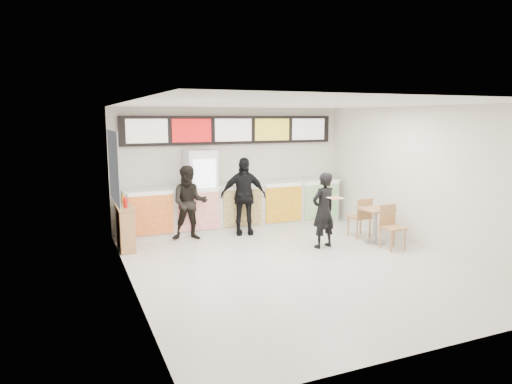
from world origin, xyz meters
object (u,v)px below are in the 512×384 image
customer_mid (243,196)px  cafe_table (375,219)px  customer_main (323,210)px  drinks_fridge (201,191)px  service_counter (238,206)px  customer_left (189,203)px  condiment_ledge (126,228)px

customer_mid → cafe_table: size_ratio=1.15×
customer_main → customer_mid: size_ratio=0.88×
drinks_fridge → customer_main: 3.07m
service_counter → drinks_fridge: 1.03m
service_counter → customer_left: (-1.37, -0.54, 0.27)m
customer_left → service_counter: bearing=36.3°
customer_mid → cafe_table: (2.41, -1.87, -0.38)m
condiment_ledge → customer_left: bearing=10.5°
customer_main → customer_left: 3.01m
customer_mid → cafe_table: customer_mid is taller
customer_left → condiment_ledge: size_ratio=1.52×
service_counter → customer_mid: bearing=-96.2°
customer_mid → cafe_table: 3.07m
drinks_fridge → condiment_ledge: 2.12m
customer_mid → customer_main: bearing=-42.4°
customer_mid → condiment_ledge: (-2.76, -0.27, -0.44)m
customer_mid → condiment_ledge: size_ratio=1.65×
drinks_fridge → service_counter: bearing=-1.0°
cafe_table → condiment_ledge: 5.41m
drinks_fridge → condiment_ledge: drinks_fridge is taller
condiment_ledge → drinks_fridge: bearing=23.7°
drinks_fridge → cafe_table: 4.11m
customer_main → customer_left: (-2.46, 1.73, 0.04)m
service_counter → customer_left: size_ratio=3.28×
customer_main → condiment_ledge: customer_main is taller
customer_left → cafe_table: (3.72, -1.87, -0.30)m
service_counter → condiment_ledge: bearing=-163.9°
service_counter → cafe_table: size_ratio=3.48×
service_counter → drinks_fridge: (-0.93, 0.02, 0.43)m
customer_mid → condiment_ledge: bearing=-160.5°
customer_main → customer_left: bearing=-47.3°
customer_left → cafe_table: customer_left is taller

